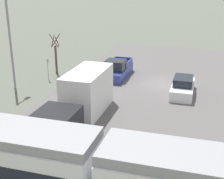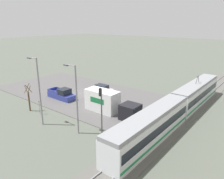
{
  "view_description": "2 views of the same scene",
  "coord_description": "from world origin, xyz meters",
  "px_view_note": "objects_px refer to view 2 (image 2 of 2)",
  "views": [
    {
      "loc": [
        -3.86,
        28.97,
        9.74
      ],
      "look_at": [
        2.37,
        8.02,
        1.97
      ],
      "focal_mm": 50.0,
      "sensor_mm": 36.0,
      "label": 1
    },
    {
      "loc": [
        28.0,
        28.97,
        13.3
      ],
      "look_at": [
        0.43,
        7.14,
        2.35
      ],
      "focal_mm": 35.0,
      "sensor_mm": 36.0,
      "label": 2
    }
  ],
  "objects_px": {
    "box_truck": "(109,103)",
    "street_tree": "(29,99)",
    "light_rail_tram": "(177,107)",
    "street_lamp_near_crossing": "(75,95)",
    "sedan_car_0": "(102,89)",
    "no_parking_sign": "(39,106)",
    "street_lamp_mid_block": "(38,88)",
    "pickup_truck": "(62,95)",
    "traffic_light_pole": "(101,106)"
  },
  "relations": [
    {
      "from": "light_rail_tram",
      "to": "street_lamp_mid_block",
      "type": "bearing_deg",
      "value": -46.53
    },
    {
      "from": "box_truck",
      "to": "street_tree",
      "type": "height_order",
      "value": "street_tree"
    },
    {
      "from": "traffic_light_pole",
      "to": "street_tree",
      "type": "height_order",
      "value": "traffic_light_pole"
    },
    {
      "from": "light_rail_tram",
      "to": "box_truck",
      "type": "bearing_deg",
      "value": -63.97
    },
    {
      "from": "light_rail_tram",
      "to": "street_lamp_near_crossing",
      "type": "height_order",
      "value": "street_lamp_near_crossing"
    },
    {
      "from": "traffic_light_pole",
      "to": "no_parking_sign",
      "type": "distance_m",
      "value": 11.64
    },
    {
      "from": "light_rail_tram",
      "to": "sedan_car_0",
      "type": "bearing_deg",
      "value": -98.08
    },
    {
      "from": "sedan_car_0",
      "to": "street_lamp_near_crossing",
      "type": "relative_size",
      "value": 0.54
    },
    {
      "from": "sedan_car_0",
      "to": "street_lamp_mid_block",
      "type": "height_order",
      "value": "street_lamp_mid_block"
    },
    {
      "from": "street_lamp_near_crossing",
      "to": "box_truck",
      "type": "bearing_deg",
      "value": -173.23
    },
    {
      "from": "sedan_car_0",
      "to": "street_tree",
      "type": "relative_size",
      "value": 1.08
    },
    {
      "from": "pickup_truck",
      "to": "street_lamp_near_crossing",
      "type": "xyz_separation_m",
      "value": [
        6.95,
        11.42,
        4.12
      ]
    },
    {
      "from": "street_tree",
      "to": "box_truck",
      "type": "bearing_deg",
      "value": 124.71
    },
    {
      "from": "street_tree",
      "to": "no_parking_sign",
      "type": "distance_m",
      "value": 2.42
    },
    {
      "from": "light_rail_tram",
      "to": "box_truck",
      "type": "height_order",
      "value": "light_rail_tram"
    },
    {
      "from": "pickup_truck",
      "to": "no_parking_sign",
      "type": "height_order",
      "value": "no_parking_sign"
    },
    {
      "from": "traffic_light_pole",
      "to": "street_lamp_mid_block",
      "type": "distance_m",
      "value": 8.82
    },
    {
      "from": "street_lamp_mid_block",
      "to": "no_parking_sign",
      "type": "bearing_deg",
      "value": -120.12
    },
    {
      "from": "traffic_light_pole",
      "to": "box_truck",
      "type": "bearing_deg",
      "value": -148.25
    },
    {
      "from": "box_truck",
      "to": "no_parking_sign",
      "type": "xyz_separation_m",
      "value": [
        6.78,
        -7.77,
        -0.23
      ]
    },
    {
      "from": "sedan_car_0",
      "to": "street_lamp_mid_block",
      "type": "bearing_deg",
      "value": 9.27
    },
    {
      "from": "sedan_car_0",
      "to": "no_parking_sign",
      "type": "xyz_separation_m",
      "value": [
        13.45,
        -0.6,
        0.62
      ]
    },
    {
      "from": "street_lamp_near_crossing",
      "to": "street_lamp_mid_block",
      "type": "height_order",
      "value": "street_lamp_mid_block"
    },
    {
      "from": "traffic_light_pole",
      "to": "street_tree",
      "type": "bearing_deg",
      "value": -84.77
    },
    {
      "from": "light_rail_tram",
      "to": "pickup_truck",
      "type": "relative_size",
      "value": 5.56
    },
    {
      "from": "street_tree",
      "to": "street_lamp_near_crossing",
      "type": "xyz_separation_m",
      "value": [
        0.27,
        10.96,
        2.95
      ]
    },
    {
      "from": "street_lamp_mid_block",
      "to": "street_lamp_near_crossing",
      "type": "bearing_deg",
      "value": 103.26
    },
    {
      "from": "traffic_light_pole",
      "to": "no_parking_sign",
      "type": "height_order",
      "value": "traffic_light_pole"
    },
    {
      "from": "pickup_truck",
      "to": "light_rail_tram",
      "type": "bearing_deg",
      "value": 103.5
    },
    {
      "from": "sedan_car_0",
      "to": "traffic_light_pole",
      "type": "height_order",
      "value": "traffic_light_pole"
    },
    {
      "from": "light_rail_tram",
      "to": "street_tree",
      "type": "bearing_deg",
      "value": -59.18
    },
    {
      "from": "street_tree",
      "to": "no_parking_sign",
      "type": "relative_size",
      "value": 1.97
    },
    {
      "from": "box_truck",
      "to": "sedan_car_0",
      "type": "relative_size",
      "value": 1.94
    },
    {
      "from": "box_truck",
      "to": "street_lamp_near_crossing",
      "type": "distance_m",
      "value": 8.04
    },
    {
      "from": "street_lamp_near_crossing",
      "to": "no_parking_sign",
      "type": "bearing_deg",
      "value": -93.19
    },
    {
      "from": "light_rail_tram",
      "to": "street_tree",
      "type": "relative_size",
      "value": 7.14
    },
    {
      "from": "light_rail_tram",
      "to": "street_tree",
      "type": "xyz_separation_m",
      "value": [
        11.37,
        -19.07,
        0.18
      ]
    },
    {
      "from": "street_tree",
      "to": "no_parking_sign",
      "type": "xyz_separation_m",
      "value": [
        -0.21,
        2.32,
        -0.63
      ]
    },
    {
      "from": "box_truck",
      "to": "street_tree",
      "type": "bearing_deg",
      "value": -55.29
    },
    {
      "from": "pickup_truck",
      "to": "street_tree",
      "type": "relative_size",
      "value": 1.28
    },
    {
      "from": "street_lamp_mid_block",
      "to": "street_tree",
      "type": "bearing_deg",
      "value": -106.25
    },
    {
      "from": "street_tree",
      "to": "street_lamp_mid_block",
      "type": "xyz_separation_m",
      "value": [
        1.58,
        5.41,
        3.19
      ]
    },
    {
      "from": "pickup_truck",
      "to": "street_lamp_near_crossing",
      "type": "relative_size",
      "value": 0.65
    },
    {
      "from": "street_tree",
      "to": "light_rail_tram",
      "type": "bearing_deg",
      "value": 120.82
    },
    {
      "from": "sedan_car_0",
      "to": "traffic_light_pole",
      "type": "relative_size",
      "value": 0.79
    },
    {
      "from": "pickup_truck",
      "to": "sedan_car_0",
      "type": "distance_m",
      "value": 7.75
    },
    {
      "from": "traffic_light_pole",
      "to": "street_lamp_near_crossing",
      "type": "bearing_deg",
      "value": -60.59
    },
    {
      "from": "sedan_car_0",
      "to": "no_parking_sign",
      "type": "bearing_deg",
      "value": -2.54
    },
    {
      "from": "light_rail_tram",
      "to": "street_lamp_mid_block",
      "type": "relative_size",
      "value": 3.43
    },
    {
      "from": "box_truck",
      "to": "street_lamp_near_crossing",
      "type": "relative_size",
      "value": 1.06
    }
  ]
}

